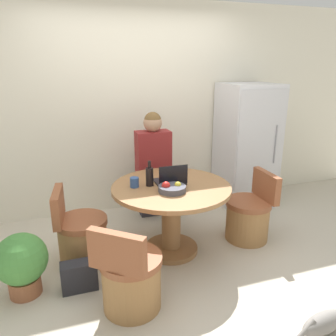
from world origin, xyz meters
The scene contains 15 objects.
ground_plane centered at (0.00, 0.00, 0.00)m, with size 12.00×12.00×0.00m, color beige.
wall_back centered at (0.00, 1.49, 1.30)m, with size 7.00×0.06×2.60m.
refrigerator centered at (1.43, 1.11, 0.81)m, with size 0.68×0.68×1.62m.
dining_table centered at (0.07, 0.23, 0.51)m, with size 1.17×1.17×0.72m.
chair_left_side centered at (-0.82, 0.33, 0.26)m, with size 0.50×0.49×0.76m.
chair_near_left_corner centered at (-0.50, -0.46, 0.26)m, with size 0.56×0.56×0.76m.
chair_right_side centered at (0.96, 0.20, 0.26)m, with size 0.49×0.49×0.76m.
person_seated centered at (0.10, 1.03, 0.74)m, with size 0.40×0.37×1.34m.
laptop centered at (0.08, 0.28, 0.76)m, with size 0.29×0.24×0.21m.
fruit_bowl centered at (0.02, 0.08, 0.75)m, with size 0.26×0.26×0.10m.
coffee_cup centered at (-0.28, 0.30, 0.77)m, with size 0.09×0.09×0.10m.
bottle centered at (-0.13, 0.30, 0.82)m, with size 0.08×0.08×0.25m.
cat centered at (0.77, -1.15, 0.08)m, with size 0.53×0.19×0.16m.
potted_plant centered at (-1.32, -0.01, 0.30)m, with size 0.43×0.43×0.55m.
handbag centered at (-0.88, -0.10, 0.13)m, with size 0.30×0.14×0.26m.
Camera 1 is at (-0.91, -2.60, 1.86)m, focal length 35.00 mm.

